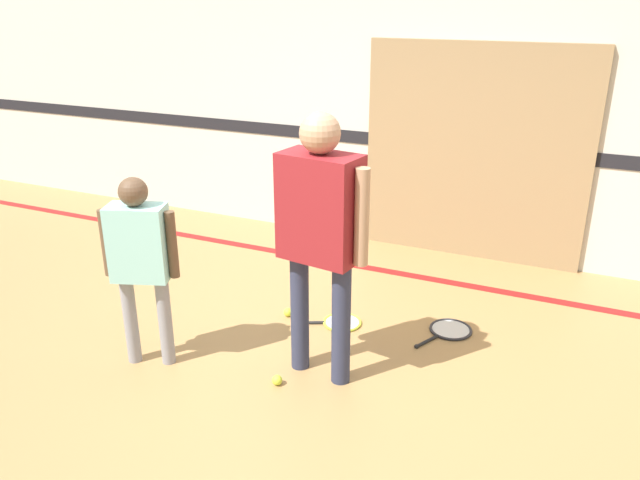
% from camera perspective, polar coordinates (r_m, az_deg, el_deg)
% --- Properties ---
extents(ground_plane, '(16.00, 16.00, 0.00)m').
position_cam_1_polar(ground_plane, '(4.11, -3.74, -12.75)').
color(ground_plane, '#A87F4C').
extents(wall_back, '(16.00, 0.07, 3.20)m').
position_cam_1_polar(wall_back, '(5.91, 8.31, 14.35)').
color(wall_back, silver).
rests_on(wall_back, ground_plane).
extents(wall_panel, '(2.01, 0.05, 1.95)m').
position_cam_1_polar(wall_panel, '(5.81, 13.93, 7.61)').
color(wall_panel, '#9E7F56').
rests_on(wall_panel, ground_plane).
extents(floor_stripe, '(14.40, 0.10, 0.01)m').
position_cam_1_polar(floor_stripe, '(5.65, 5.32, -2.69)').
color(floor_stripe, red).
rests_on(floor_stripe, ground_plane).
extents(person_instructor, '(0.64, 0.33, 1.71)m').
position_cam_1_polar(person_instructor, '(3.71, 0.00, 1.68)').
color(person_instructor, '#2D334C').
rests_on(person_instructor, ground_plane).
extents(person_student_left, '(0.46, 0.31, 1.29)m').
position_cam_1_polar(person_student_left, '(4.09, -16.13, -1.11)').
color(person_student_left, gray).
rests_on(person_student_left, ground_plane).
extents(racket_spare_on_floor, '(0.50, 0.39, 0.03)m').
position_cam_1_polar(racket_spare_on_floor, '(4.74, 1.85, -7.53)').
color(racket_spare_on_floor, '#C6D838').
rests_on(racket_spare_on_floor, ground_plane).
extents(racket_second_spare, '(0.42, 0.57, 0.03)m').
position_cam_1_polar(racket_second_spare, '(4.74, 11.72, -8.07)').
color(racket_second_spare, '#28282D').
rests_on(racket_second_spare, ground_plane).
extents(tennis_ball_near_instructor, '(0.07, 0.07, 0.07)m').
position_cam_1_polar(tennis_ball_near_instructor, '(4.06, -3.94, -12.67)').
color(tennis_ball_near_instructor, '#CCE038').
rests_on(tennis_ball_near_instructor, ground_plane).
extents(tennis_ball_by_spare_racket, '(0.07, 0.07, 0.07)m').
position_cam_1_polar(tennis_ball_by_spare_racket, '(4.90, 1.94, -6.21)').
color(tennis_ball_by_spare_racket, '#CCE038').
rests_on(tennis_ball_by_spare_racket, ground_plane).
extents(tennis_ball_stray_left, '(0.07, 0.07, 0.07)m').
position_cam_1_polar(tennis_ball_stray_left, '(4.84, -2.94, -6.62)').
color(tennis_ball_stray_left, '#CCE038').
rests_on(tennis_ball_stray_left, ground_plane).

